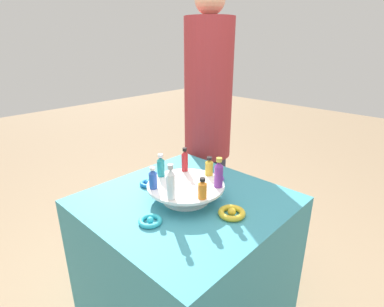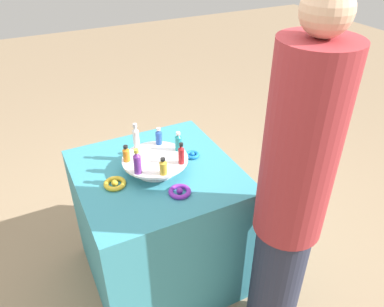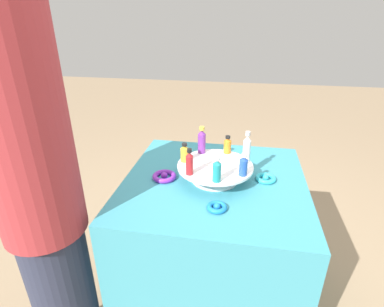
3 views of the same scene
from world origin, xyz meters
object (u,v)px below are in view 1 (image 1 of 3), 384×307
(ribbon_bow_teal, at_px, (150,221))
(person_figure, at_px, (207,132))
(ribbon_bow_blue, at_px, (148,183))
(bottle_purple, at_px, (219,174))
(bottle_orange, at_px, (202,189))
(bottle_red, at_px, (185,160))
(bottle_blue, at_px, (153,179))
(bottle_clear, at_px, (171,183))
(bottle_gold, at_px, (209,167))
(bottle_teal, at_px, (161,166))
(ribbon_bow_purple, at_px, (213,178))
(display_stand, at_px, (186,189))
(ribbon_bow_gold, at_px, (232,213))

(ribbon_bow_teal, bearing_deg, person_figure, -153.03)
(ribbon_bow_blue, relative_size, ribbon_bow_teal, 0.86)
(person_figure, bearing_deg, bottle_purple, 11.35)
(bottle_orange, height_order, bottle_purple, bottle_purple)
(bottle_red, relative_size, bottle_blue, 1.20)
(bottle_clear, bearing_deg, bottle_gold, -172.14)
(bottle_teal, xyz_separation_m, person_figure, (-0.62, -0.25, -0.03))
(bottle_blue, xyz_separation_m, ribbon_bow_purple, (-0.36, 0.04, -0.11))
(bottle_clear, height_order, person_figure, person_figure)
(ribbon_bow_teal, bearing_deg, bottle_gold, -177.01)
(display_stand, xyz_separation_m, bottle_purple, (-0.08, 0.12, 0.09))
(bottle_blue, bearing_deg, bottle_teal, -146.43)
(bottle_clear, relative_size, bottle_gold, 1.67)
(bottle_purple, distance_m, ribbon_bow_gold, 0.17)
(display_stand, distance_m, bottle_gold, 0.16)
(bottle_red, distance_m, ribbon_bow_teal, 0.38)
(display_stand, relative_size, bottle_clear, 2.29)
(display_stand, bearing_deg, bottle_clear, 20.71)
(bottle_orange, xyz_separation_m, ribbon_bow_purple, (-0.28, -0.17, -0.10))
(person_figure, bearing_deg, bottle_gold, 8.34)
(ribbon_bow_teal, bearing_deg, ribbon_bow_gold, 142.91)
(bottle_teal, height_order, ribbon_bow_purple, bottle_teal)
(bottle_orange, bearing_deg, bottle_gold, -146.43)
(ribbon_bow_blue, bearing_deg, person_figure, -165.78)
(bottle_gold, relative_size, person_figure, 0.05)
(bottle_red, bearing_deg, bottle_blue, 7.86)
(bottle_clear, distance_m, bottle_gold, 0.28)
(bottle_purple, height_order, bottle_teal, bottle_purple)
(bottle_purple, relative_size, bottle_blue, 1.37)
(bottle_purple, bearing_deg, bottle_clear, -17.86)
(bottle_clear, bearing_deg, ribbon_bow_teal, -11.00)
(ribbon_bow_teal, relative_size, ribbon_bow_gold, 0.83)
(bottle_purple, xyz_separation_m, bottle_gold, (-0.06, -0.11, -0.02))
(ribbon_bow_purple, height_order, ribbon_bow_teal, ribbon_bow_purple)
(bottle_red, distance_m, ribbon_bow_gold, 0.36)
(bottle_orange, bearing_deg, ribbon_bow_blue, -91.87)
(bottle_purple, relative_size, bottle_teal, 1.23)
(bottle_orange, relative_size, bottle_purple, 0.66)
(bottle_gold, bearing_deg, bottle_purple, 59.28)
(bottle_purple, relative_size, ribbon_bow_blue, 1.68)
(bottle_clear, xyz_separation_m, bottle_teal, (-0.12, -0.19, -0.02))
(bottle_clear, relative_size, person_figure, 0.08)
(bottle_orange, height_order, ribbon_bow_teal, bottle_orange)
(bottle_purple, distance_m, bottle_red, 0.23)
(ribbon_bow_purple, height_order, ribbon_bow_gold, ribbon_bow_gold)
(display_stand, distance_m, bottle_red, 0.17)
(display_stand, xyz_separation_m, bottle_red, (-0.10, -0.10, 0.08))
(bottle_orange, bearing_deg, bottle_red, -120.72)
(bottle_teal, height_order, ribbon_bow_blue, bottle_teal)
(ribbon_bow_teal, bearing_deg, bottle_red, -157.57)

